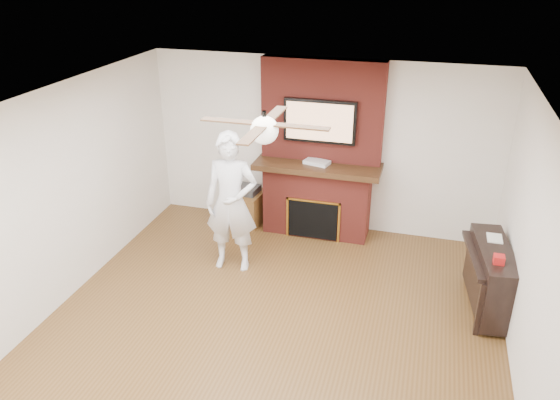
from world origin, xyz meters
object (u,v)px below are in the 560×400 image
(fireplace, at_px, (319,167))
(side_table, at_px, (245,206))
(person, at_px, (231,203))
(piano, at_px, (490,276))

(fireplace, xyz_separation_m, side_table, (-1.10, -0.07, -0.72))
(person, height_order, side_table, person)
(side_table, bearing_deg, fireplace, 9.23)
(fireplace, relative_size, side_table, 4.20)
(person, bearing_deg, fireplace, 50.76)
(person, xyz_separation_m, piano, (3.15, -0.06, -0.49))
(fireplace, height_order, piano, fireplace)
(side_table, xyz_separation_m, piano, (3.41, -1.29, 0.15))
(fireplace, height_order, person, fireplace)
(side_table, height_order, piano, piano)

